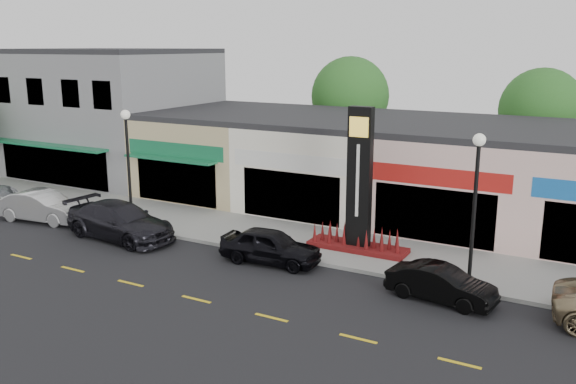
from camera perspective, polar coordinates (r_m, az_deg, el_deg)
name	(u,v)px	position (r m, az deg, el deg)	size (l,w,h in m)	color
ground	(244,272)	(23.79, -4.17, -7.46)	(120.00, 120.00, 0.00)	black
sidewalk	(296,239)	(27.30, 0.79, -4.45)	(52.00, 4.30, 0.15)	gray
curb	(271,254)	(25.44, -1.60, -5.82)	(52.00, 0.20, 0.15)	gray
building_grey_2story	(110,112)	(42.81, -16.36, 7.17)	(12.00, 10.95, 8.30)	slate
shop_beige	(228,149)	(36.98, -5.67, 3.98)	(7.00, 10.85, 4.80)	tan
shop_cream	(333,160)	(33.58, 4.26, 3.03)	(7.00, 10.01, 4.80)	white
shop_pink_w	(462,172)	(31.39, 15.96, 1.80)	(7.00, 10.01, 4.80)	#CDA59C
tree_rear_west	(350,96)	(41.50, 5.83, 8.95)	(5.20, 5.20, 7.83)	#382619
tree_rear_mid	(541,110)	(38.48, 22.62, 7.12)	(4.80, 4.80, 7.29)	#382619
lamp_west_near	(128,156)	(29.61, -14.75, 3.31)	(0.44, 0.44, 5.47)	black
lamp_east_near	(475,195)	(22.08, 17.12, -0.26)	(0.44, 0.44, 5.47)	black
pylon_sign	(359,200)	(25.34, 6.65, -0.79)	(4.20, 1.30, 6.00)	#590F0F
car_white_van	(42,206)	(32.54, -22.02, -1.24)	(4.60, 1.61, 1.52)	#BDBDBD
car_dark_sedan	(120,221)	(28.48, -15.44, -2.64)	(5.60, 2.28, 1.62)	black
car_black_sedan	(271,246)	(24.47, -1.65, -5.07)	(4.12, 1.66, 1.40)	black
car_black_conv	(441,284)	(21.61, 14.12, -8.34)	(3.71, 1.29, 1.22)	black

